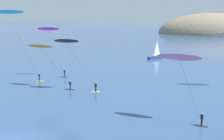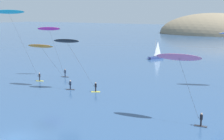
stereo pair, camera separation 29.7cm
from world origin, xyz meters
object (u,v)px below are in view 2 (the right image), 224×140
(kitesurfer_black, at_px, (69,45))
(sailboat_near, at_px, (155,57))
(kitesurfer_orange, at_px, (43,49))
(kitesurfer_pink, at_px, (180,62))
(kitesurfer_cyan, at_px, (10,16))
(kitesurfer_magenta, at_px, (51,34))

(kitesurfer_black, bearing_deg, sailboat_near, 88.91)
(sailboat_near, bearing_deg, kitesurfer_orange, -98.89)
(kitesurfer_orange, distance_m, kitesurfer_black, 5.67)
(kitesurfer_pink, bearing_deg, kitesurfer_orange, 169.40)
(sailboat_near, bearing_deg, kitesurfer_black, -91.09)
(sailboat_near, distance_m, kitesurfer_cyan, 44.10)
(sailboat_near, distance_m, kitesurfer_orange, 41.40)
(kitesurfer_magenta, distance_m, kitesurfer_pink, 32.85)
(kitesurfer_orange, bearing_deg, sailboat_near, 81.11)
(kitesurfer_cyan, xyz_separation_m, kitesurfer_black, (13.81, -0.21, -4.66))
(kitesurfer_orange, xyz_separation_m, kitesurfer_black, (5.56, 0.37, 1.03))
(sailboat_near, xyz_separation_m, kitesurfer_magenta, (-10.76, -33.10, 8.53))
(kitesurfer_pink, bearing_deg, kitesurfer_black, 165.64)
(sailboat_near, bearing_deg, kitesurfer_cyan, -110.10)
(sailboat_near, xyz_separation_m, kitesurfer_cyan, (-14.57, -39.84, 12.07))
(kitesurfer_orange, xyz_separation_m, kitesurfer_pink, (26.03, -4.87, 0.67))
(kitesurfer_cyan, bearing_deg, sailboat_near, 69.90)
(kitesurfer_magenta, height_order, kitesurfer_orange, kitesurfer_magenta)
(kitesurfer_cyan, bearing_deg, kitesurfer_pink, -9.02)
(kitesurfer_magenta, xyz_separation_m, kitesurfer_orange, (4.44, -7.31, -2.15))
(kitesurfer_cyan, bearing_deg, kitesurfer_black, -0.85)
(kitesurfer_black, bearing_deg, kitesurfer_magenta, 145.23)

